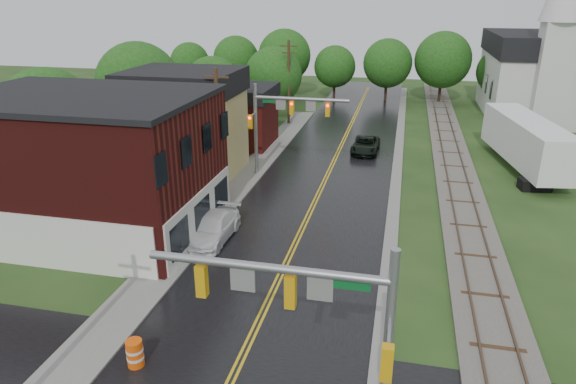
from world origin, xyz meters
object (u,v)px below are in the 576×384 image
(suv_dark, at_px, (366,145))
(construction_barrel, at_px, (135,353))
(traffic_signal_far, at_px, (282,114))
(tree_left_e, at_px, (275,77))
(tree_left_a, at_px, (50,116))
(tree_left_c, at_px, (214,87))
(pickup_white, at_px, (213,228))
(church, at_px, (537,66))
(utility_pole_b, at_px, (218,131))
(traffic_signal_near, at_px, (316,310))
(semi_trailer, at_px, (526,140))
(tree_left_b, at_px, (140,87))
(brick_building, at_px, (87,164))
(utility_pole_c, at_px, (289,81))

(suv_dark, xyz_separation_m, construction_barrel, (-6.30, -30.94, -0.12))
(traffic_signal_far, height_order, tree_left_e, tree_left_e)
(tree_left_a, distance_m, tree_left_c, 18.98)
(construction_barrel, bearing_deg, suv_dark, 78.49)
(pickup_white, height_order, construction_barrel, pickup_white)
(church, xyz_separation_m, suv_dark, (-17.58, -18.80, -5.14))
(utility_pole_b, bearing_deg, traffic_signal_far, 56.32)
(traffic_signal_near, bearing_deg, suv_dark, 91.83)
(traffic_signal_far, bearing_deg, pickup_white, -96.34)
(suv_dark, xyz_separation_m, semi_trailer, (13.00, -1.91, 1.75))
(church, height_order, utility_pole_b, church)
(suv_dark, bearing_deg, utility_pole_b, -123.69)
(tree_left_b, relative_size, suv_dark, 1.94)
(traffic_signal_near, height_order, tree_left_c, tree_left_c)
(brick_building, distance_m, pickup_white, 8.41)
(brick_building, distance_m, tree_left_e, 31.12)
(traffic_signal_far, relative_size, tree_left_a, 0.85)
(brick_building, relative_size, tree_left_c, 1.87)
(traffic_signal_near, relative_size, utility_pole_c, 0.82)
(traffic_signal_far, bearing_deg, traffic_signal_near, -74.48)
(traffic_signal_near, height_order, tree_left_a, tree_left_a)
(traffic_signal_near, xyz_separation_m, tree_left_c, (-17.32, 37.90, -0.46))
(tree_left_a, distance_m, construction_barrel, 24.41)
(utility_pole_c, relative_size, construction_barrel, 7.84)
(pickup_white, bearing_deg, suv_dark, 71.88)
(utility_pole_b, relative_size, pickup_white, 1.76)
(traffic_signal_near, distance_m, tree_left_a, 30.66)
(tree_left_e, bearing_deg, semi_trailer, -27.93)
(pickup_white, relative_size, semi_trailer, 0.37)
(church, distance_m, tree_left_e, 29.91)
(traffic_signal_far, bearing_deg, suv_dark, 53.44)
(brick_building, distance_m, utility_pole_b, 9.03)
(church, distance_m, tree_left_a, 51.01)
(traffic_signal_near, bearing_deg, utility_pole_b, 117.19)
(church, bearing_deg, tree_left_c, -157.76)
(suv_dark, distance_m, pickup_white, 21.19)
(traffic_signal_far, bearing_deg, utility_pole_c, 101.09)
(tree_left_b, distance_m, tree_left_c, 9.03)
(tree_left_a, xyz_separation_m, tree_left_c, (6.00, 18.00, -0.60))
(brick_building, bearing_deg, tree_left_b, 107.61)
(tree_left_a, height_order, suv_dark, tree_left_a)
(utility_pole_c, distance_m, semi_trailer, 24.88)
(utility_pole_b, distance_m, tree_left_c, 19.24)
(brick_building, height_order, semi_trailer, brick_building)
(church, bearing_deg, tree_left_b, -150.01)
(tree_left_c, bearing_deg, suv_dark, -16.95)
(traffic_signal_far, xyz_separation_m, tree_left_a, (-16.38, -5.10, 0.14))
(pickup_white, relative_size, construction_barrel, 4.45)
(traffic_signal_far, relative_size, suv_dark, 1.47)
(brick_building, bearing_deg, tree_left_a, 136.87)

